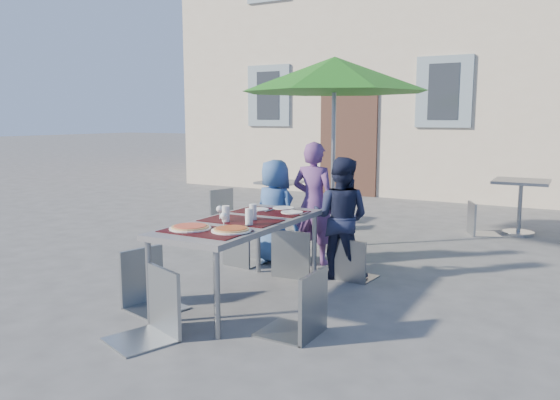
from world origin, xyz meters
The scene contains 21 objects.
ground centered at (0.00, 0.00, 0.00)m, with size 90.00×90.00×0.00m, color #4C4D4F.
dining_table centered at (-0.23, 0.44, 0.70)m, with size 0.80×1.85×0.76m.
pizza_near_left centered at (-0.39, -0.10, 0.77)m, with size 0.36×0.36×0.03m.
pizza_near_right centered at (-0.03, -0.01, 0.77)m, with size 0.34×0.34×0.03m.
glassware centered at (-0.20, 0.36, 0.83)m, with size 0.45×0.48×0.15m.
place_settings centered at (-0.20, 1.09, 0.76)m, with size 0.65×0.43×0.01m.
child_0 centered at (-0.61, 1.75, 0.61)m, with size 0.59×0.39×1.21m, color #365A96.
child_1 centered at (-0.20, 1.95, 0.71)m, with size 0.52×0.34×1.42m, color #643B79.
child_2 centered at (0.29, 1.57, 0.64)m, with size 0.62×0.36×1.28m, color #1B203B.
chair_0 centered at (-0.88, 1.45, 0.50)m, with size 0.42×0.42×0.86m.
chair_1 centered at (-0.15, 1.36, 0.57)m, with size 0.47×0.48×0.97m.
chair_2 centered at (0.46, 1.53, 0.49)m, with size 0.41×0.41×0.85m.
chair_3 centered at (-0.85, -0.13, 0.58)m, with size 0.54×0.53×0.99m.
chair_4 centered at (0.65, -0.06, 0.58)m, with size 0.45×0.45×0.99m.
chair_5 centered at (-0.34, -0.65, 0.60)m, with size 0.58×0.58×1.01m.
patio_umbrella centered at (-0.34, 2.82, 2.21)m, with size 2.40×2.40×2.45m.
cafe_table_0 centered at (-1.78, 3.99, 0.43)m, with size 0.63×0.63×0.67m.
bg_chair_l_0 centered at (-2.48, 3.46, 0.62)m, with size 0.59×0.58×1.05m.
bg_chair_r_0 centered at (-1.07, 3.70, 0.52)m, with size 0.45×0.45×0.90m.
cafe_table_1 centered at (1.74, 4.84, 0.57)m, with size 0.75×0.75×0.80m.
bg_chair_l_1 centered at (1.22, 4.54, 0.53)m, with size 0.53×0.53×0.90m.
Camera 1 is at (2.47, -3.69, 1.68)m, focal length 35.00 mm.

